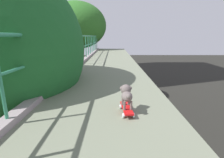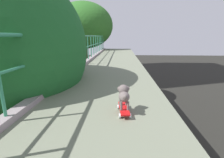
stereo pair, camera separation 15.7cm
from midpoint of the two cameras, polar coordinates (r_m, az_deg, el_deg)
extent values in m
cylinder|color=#348D65|center=(3.23, -24.49, 3.97)|extent=(0.04, 0.04, 1.08)
cylinder|color=#348D65|center=(3.98, -19.02, 6.26)|extent=(0.04, 0.04, 1.08)
cylinder|color=#348D65|center=(4.76, -15.29, 7.78)|extent=(0.04, 0.04, 1.08)
cylinder|color=#348D65|center=(5.55, -12.60, 8.85)|extent=(0.04, 0.04, 1.08)
cylinder|color=#348D65|center=(6.36, -10.58, 9.64)|extent=(0.04, 0.04, 1.08)
cylinder|color=#348D65|center=(7.17, -9.00, 10.24)|extent=(0.04, 0.04, 1.08)
cylinder|color=#348D65|center=(7.99, -7.75, 10.71)|extent=(0.04, 0.04, 1.08)
cylinder|color=#348D65|center=(8.81, -6.73, 11.09)|extent=(0.04, 0.04, 1.08)
cylinder|color=#348D65|center=(9.64, -5.88, 11.40)|extent=(0.04, 0.04, 1.08)
cylinder|color=#348D65|center=(10.46, -5.16, 11.67)|extent=(0.04, 0.04, 1.08)
cylinder|color=#348D65|center=(11.29, -4.54, 11.89)|extent=(0.04, 0.04, 1.08)
cylinder|color=#348D65|center=(12.12, -4.01, 12.08)|extent=(0.04, 0.04, 1.08)
cylinder|color=#348D65|center=(12.95, -3.55, 12.25)|extent=(0.04, 0.04, 1.08)
cylinder|color=#348D65|center=(13.78, -3.14, 12.39)|extent=(0.04, 0.04, 1.08)
cylinder|color=#348D65|center=(14.61, -2.78, 12.52)|extent=(0.04, 0.04, 1.08)
cube|color=silver|center=(11.83, -26.67, -17.61)|extent=(1.71, 4.27, 0.75)
cube|color=#1E232B|center=(11.45, -27.30, -15.24)|extent=(1.41, 2.35, 0.48)
cylinder|color=black|center=(12.64, -20.13, -16.10)|extent=(0.22, 0.62, 0.62)
cylinder|color=black|center=(13.33, -26.79, -15.14)|extent=(0.22, 0.62, 0.62)
cylinder|color=black|center=(10.66, -26.16, -23.08)|extent=(0.22, 0.62, 0.62)
cylinder|color=black|center=(11.48, -33.78, -21.24)|extent=(0.22, 0.62, 0.62)
cube|color=slate|center=(15.96, -31.63, -9.95)|extent=(1.63, 3.80, 0.66)
cube|color=#1E232B|center=(15.96, -31.33, -7.43)|extent=(1.40, 1.89, 0.62)
cylinder|color=black|center=(14.70, -31.74, -12.92)|extent=(0.18, 0.65, 0.65)
cylinder|color=black|center=(16.58, -26.88, -9.22)|extent=(0.18, 0.65, 0.65)
cylinder|color=black|center=(17.40, -31.36, -8.71)|extent=(0.18, 0.65, 0.65)
cube|color=#B0161C|center=(26.41, -16.83, 3.38)|extent=(2.53, 11.70, 2.90)
cube|color=black|center=(26.32, -16.91, 4.46)|extent=(2.55, 10.76, 0.70)
cylinder|color=black|center=(30.11, -11.89, 2.59)|extent=(0.28, 0.96, 0.96)
cylinder|color=black|center=(30.83, -16.26, 2.59)|extent=(0.28, 0.96, 0.96)
cylinder|color=black|center=(23.33, -16.43, -1.17)|extent=(0.28, 0.96, 0.96)
cylinder|color=black|center=(24.25, -21.85, -1.05)|extent=(0.28, 0.96, 0.96)
cylinder|color=brown|center=(16.50, -8.75, 1.99)|extent=(0.47, 0.47, 6.05)
ellipsoid|color=#2E6824|center=(16.14, -9.39, 17.75)|extent=(5.32, 5.32, 4.16)
cube|color=red|center=(2.60, 5.88, -10.04)|extent=(0.18, 0.50, 0.02)
cylinder|color=white|center=(2.77, 7.00, -9.49)|extent=(0.03, 0.07, 0.07)
cylinder|color=white|center=(2.75, 3.79, -9.59)|extent=(0.03, 0.07, 0.07)
cylinder|color=white|center=(2.49, 8.17, -12.44)|extent=(0.03, 0.07, 0.07)
cylinder|color=white|center=(2.47, 4.56, -12.59)|extent=(0.03, 0.07, 0.07)
cylinder|color=#695C5A|center=(2.66, 6.73, -7.63)|extent=(0.04, 0.04, 0.13)
cylinder|color=#695C5A|center=(2.65, 4.57, -7.69)|extent=(0.04, 0.04, 0.13)
cylinder|color=#695C5A|center=(2.49, 7.38, -9.21)|extent=(0.04, 0.04, 0.13)
cylinder|color=#695C5A|center=(2.48, 5.07, -9.29)|extent=(0.04, 0.04, 0.13)
ellipsoid|color=#695C5A|center=(2.53, 5.99, -6.09)|extent=(0.19, 0.26, 0.15)
sphere|color=#695C5A|center=(2.60, 5.72, -3.73)|extent=(0.17, 0.17, 0.17)
ellipsoid|color=#605964|center=(2.67, 5.49, -3.49)|extent=(0.06, 0.08, 0.05)
sphere|color=#695C5A|center=(2.60, 7.09, -3.27)|extent=(0.07, 0.07, 0.07)
sphere|color=#695C5A|center=(2.58, 4.36, -3.32)|extent=(0.07, 0.07, 0.07)
sphere|color=#695C5A|center=(2.39, 6.46, -6.14)|extent=(0.08, 0.08, 0.08)
camera|label=1|loc=(0.08, -88.66, 0.35)|focal=26.43mm
camera|label=2|loc=(0.08, 91.34, -0.35)|focal=26.43mm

